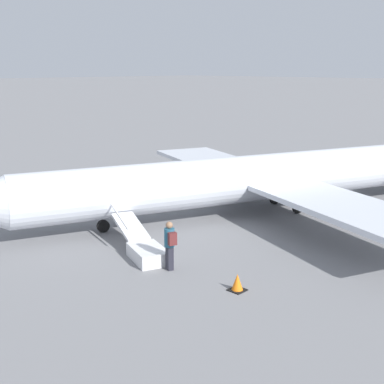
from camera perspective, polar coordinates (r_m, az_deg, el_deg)
ground_plane at (r=25.95m, az=5.95°, el=-2.29°), size 600.00×600.00×0.00m
airplane_main at (r=25.97m, az=7.60°, el=1.62°), size 26.28×20.59×5.82m
boarding_stairs at (r=19.97m, az=-5.11°, el=-5.99°), size 2.37×4.11×1.53m
passenger at (r=18.49m, az=-2.38°, el=-5.41°), size 0.44×0.57×1.74m
traffic_cone_near_stairs at (r=17.16m, az=4.86°, el=-9.64°), size 0.50×0.50×0.55m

